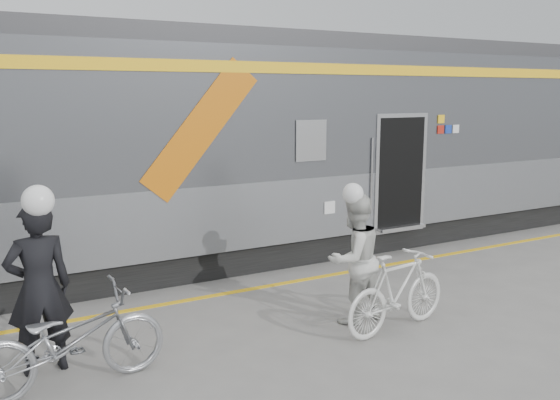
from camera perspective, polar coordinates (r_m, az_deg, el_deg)
ground at (r=7.68m, az=4.20°, el=-13.16°), size 90.00×90.00×0.00m
train at (r=11.36m, az=-1.87°, el=5.25°), size 24.00×3.17×4.10m
safety_strip at (r=9.43m, az=-3.02°, el=-8.59°), size 24.00×0.12×0.01m
man at (r=7.01m, az=-22.19°, el=-7.86°), size 0.73×0.51×1.92m
bicycle_left at (r=6.67m, az=-19.60°, el=-12.59°), size 2.06×0.84×1.06m
woman at (r=8.01m, az=7.14°, el=-5.63°), size 0.93×0.77×1.74m
bicycle_right at (r=7.87m, az=11.24°, el=-8.63°), size 1.80×0.73×1.05m
helmet_man at (r=6.76m, az=-22.84°, el=1.29°), size 0.33×0.33×0.33m
helmet_woman at (r=7.79m, az=7.30°, el=1.52°), size 0.28×0.28×0.28m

